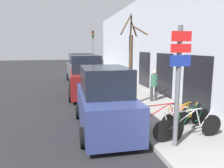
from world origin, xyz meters
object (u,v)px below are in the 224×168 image
(bicycle_0, at_px, (188,126))
(bicycle_3, at_px, (163,117))
(bicycle_2, at_px, (183,118))
(bicycle_1, at_px, (192,121))
(parked_car_1, at_px, (86,78))
(parked_car_0, at_px, (105,102))
(pedestrian_near, at_px, (154,83))
(parked_car_2, at_px, (80,69))
(signpost, at_px, (178,83))
(traffic_light, at_px, (93,46))
(street_tree, at_px, (131,64))

(bicycle_0, bearing_deg, bicycle_3, 11.70)
(bicycle_0, height_order, bicycle_2, bicycle_0)
(bicycle_1, height_order, parked_car_1, parked_car_1)
(parked_car_0, bearing_deg, bicycle_2, -18.15)
(parked_car_0, relative_size, pedestrian_near, 2.76)
(bicycle_0, distance_m, parked_car_2, 12.84)
(signpost, height_order, traffic_light, traffic_light)
(pedestrian_near, bearing_deg, parked_car_2, -80.95)
(bicycle_0, height_order, traffic_light, traffic_light)
(signpost, relative_size, pedestrian_near, 2.10)
(signpost, distance_m, parked_car_2, 13.11)
(bicycle_3, distance_m, parked_car_0, 2.12)
(bicycle_0, height_order, street_tree, street_tree)
(bicycle_2, height_order, street_tree, street_tree)
(parked_car_0, bearing_deg, pedestrian_near, 44.28)
(bicycle_3, bearing_deg, parked_car_0, 69.45)
(parked_car_0, height_order, parked_car_2, parked_car_2)
(bicycle_1, distance_m, parked_car_2, 12.52)
(bicycle_2, bearing_deg, bicycle_3, 45.87)
(signpost, relative_size, parked_car_0, 0.76)
(bicycle_0, bearing_deg, parked_car_0, 49.04)
(bicycle_0, relative_size, parked_car_0, 0.54)
(street_tree, height_order, traffic_light, traffic_light)
(bicycle_2, relative_size, parked_car_2, 0.43)
(parked_car_2, relative_size, street_tree, 1.12)
(parked_car_0, distance_m, pedestrian_near, 4.40)
(signpost, distance_m, bicycle_1, 1.89)
(parked_car_0, distance_m, traffic_light, 15.06)
(street_tree, bearing_deg, pedestrian_near, 20.38)
(parked_car_1, bearing_deg, bicycle_1, -66.23)
(bicycle_1, distance_m, bicycle_3, 0.97)
(parked_car_1, bearing_deg, traffic_light, 81.82)
(bicycle_0, xyz_separation_m, bicycle_2, (0.32, 0.86, -0.02))
(parked_car_0, bearing_deg, bicycle_1, -26.15)
(parked_car_1, distance_m, street_tree, 3.71)
(signpost, xyz_separation_m, pedestrian_near, (1.53, 5.12, -0.90))
(bicycle_1, relative_size, street_tree, 0.48)
(bicycle_0, height_order, bicycle_1, bicycle_0)
(bicycle_3, height_order, street_tree, street_tree)
(bicycle_2, xyz_separation_m, pedestrian_near, (0.60, 3.91, 0.54))
(parked_car_2, bearing_deg, bicycle_2, -81.41)
(bicycle_1, distance_m, traffic_light, 16.39)
(bicycle_2, height_order, traffic_light, traffic_light)
(parked_car_0, bearing_deg, bicycle_0, -36.80)
(parked_car_0, relative_size, parked_car_1, 0.98)
(signpost, distance_m, pedestrian_near, 5.42)
(bicycle_2, xyz_separation_m, parked_car_0, (-2.58, 0.88, 0.48))
(parked_car_0, xyz_separation_m, pedestrian_near, (3.18, 3.04, 0.06))
(street_tree, distance_m, traffic_light, 12.37)
(signpost, height_order, bicycle_2, signpost)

